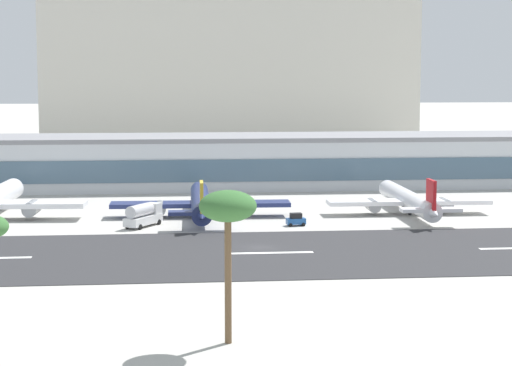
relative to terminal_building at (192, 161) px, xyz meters
name	(u,v)px	position (x,y,z in m)	size (l,w,h in m)	color
ground_plane	(260,248)	(7.73, -76.66, -5.90)	(1400.00, 1400.00, 0.00)	#B2AFA8
runway_strip	(263,253)	(7.73, -81.26, -5.86)	(800.00, 36.15, 0.08)	#2D2D30
runway_centreline_dash_4	(272,253)	(9.09, -81.26, -5.82)	(12.00, 1.20, 0.01)	white
terminal_building	(192,161)	(0.00, 0.00, 0.00)	(181.23, 23.58, 11.80)	silver
distant_hotel_block	(229,78)	(14.91, 92.05, 18.44)	(118.04, 34.57, 48.69)	beige
airliner_gold_tail_gate_1	(201,203)	(0.11, -46.34, -3.30)	(32.56, 39.15, 8.17)	navy
airliner_red_tail_gate_2	(410,201)	(38.52, -46.79, -3.32)	(30.18, 38.80, 8.10)	white
service_baggage_tug_0	(296,220)	(15.94, -57.16, -4.86)	(3.36, 2.20, 2.20)	#23569E
service_fuel_truck_1	(143,215)	(-9.93, -55.49, -3.87)	(6.65, 8.61, 3.95)	white
palm_tree_2	(228,210)	(-0.30, -125.75, 7.00)	(5.49, 5.49, 14.82)	brown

